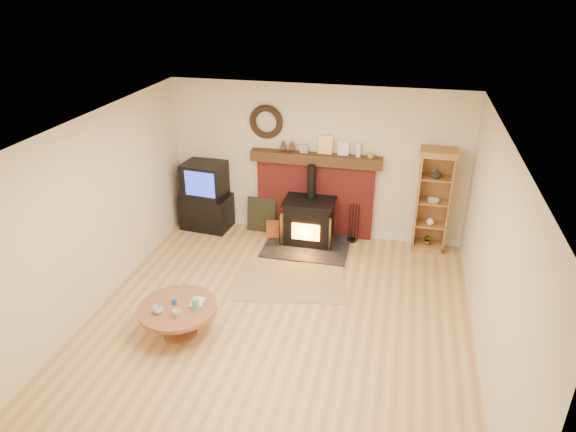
% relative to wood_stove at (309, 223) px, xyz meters
% --- Properties ---
extents(ground, '(5.50, 5.50, 0.00)m').
position_rel_wood_stove_xyz_m(ground, '(0.02, -2.28, -0.38)').
color(ground, '#B5844B').
rests_on(ground, ground).
extents(room_shell, '(5.02, 5.52, 2.61)m').
position_rel_wood_stove_xyz_m(room_shell, '(0.01, -2.18, 1.33)').
color(room_shell, beige).
rests_on(room_shell, ground).
extents(chimney_breast, '(2.20, 0.22, 1.78)m').
position_rel_wood_stove_xyz_m(chimney_breast, '(0.03, 0.39, 0.42)').
color(chimney_breast, maroon).
rests_on(chimney_breast, ground).
extents(wood_stove, '(1.40, 1.00, 1.34)m').
position_rel_wood_stove_xyz_m(wood_stove, '(0.00, 0.00, 0.00)').
color(wood_stove, black).
rests_on(wood_stove, ground).
extents(area_rug, '(1.79, 1.37, 0.01)m').
position_rel_wood_stove_xyz_m(area_rug, '(-0.03, -1.26, -0.38)').
color(area_rug, brown).
rests_on(area_rug, ground).
extents(tv_unit, '(0.89, 0.66, 1.22)m').
position_rel_wood_stove_xyz_m(tv_unit, '(-1.90, 0.19, 0.20)').
color(tv_unit, black).
rests_on(tv_unit, ground).
extents(curio_cabinet, '(0.56, 0.40, 1.74)m').
position_rel_wood_stove_xyz_m(curio_cabinet, '(1.97, 0.27, 0.49)').
color(curio_cabinet, brown).
rests_on(curio_cabinet, ground).
extents(firelog_box, '(0.45, 0.34, 0.25)m').
position_rel_wood_stove_xyz_m(firelog_box, '(-0.57, 0.12, -0.26)').
color(firelog_box, orange).
rests_on(firelog_box, ground).
extents(leaning_painting, '(0.51, 0.14, 0.61)m').
position_rel_wood_stove_xyz_m(leaning_painting, '(-0.91, 0.27, -0.07)').
color(leaning_painting, black).
rests_on(leaning_painting, ground).
extents(fire_tools, '(0.19, 0.16, 0.70)m').
position_rel_wood_stove_xyz_m(fire_tools, '(0.72, 0.22, -0.23)').
color(fire_tools, black).
rests_on(fire_tools, ground).
extents(coffee_table, '(0.99, 0.99, 0.58)m').
position_rel_wood_stove_xyz_m(coffee_table, '(-1.14, -2.77, -0.04)').
color(coffee_table, brown).
rests_on(coffee_table, ground).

